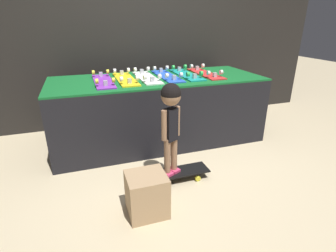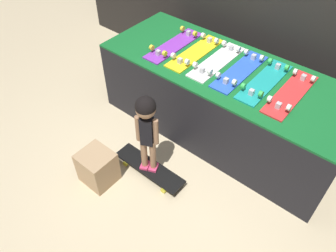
{
  "view_description": "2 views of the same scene",
  "coord_description": "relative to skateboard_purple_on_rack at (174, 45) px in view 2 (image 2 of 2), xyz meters",
  "views": [
    {
      "loc": [
        -0.87,
        -2.41,
        1.44
      ],
      "look_at": [
        -0.13,
        -0.2,
        0.49
      ],
      "focal_mm": 28.0,
      "sensor_mm": 36.0,
      "label": 1
    },
    {
      "loc": [
        1.22,
        -1.79,
        2.58
      ],
      "look_at": [
        -0.15,
        -0.14,
        0.46
      ],
      "focal_mm": 35.0,
      "sensor_mm": 36.0,
      "label": 2
    }
  ],
  "objects": [
    {
      "name": "ground_plane",
      "position": [
        0.63,
        -0.54,
        -0.81
      ],
      "size": [
        16.0,
        16.0,
        0.0
      ],
      "primitive_type": "plane",
      "color": "beige"
    },
    {
      "name": "skateboard_blue_on_rack",
      "position": [
        0.76,
        0.04,
        0.0
      ],
      "size": [
        0.2,
        0.75,
        0.09
      ],
      "color": "blue",
      "rests_on": "display_rack"
    },
    {
      "name": "skateboard_yellow_on_rack",
      "position": [
        0.25,
        0.03,
        0.0
      ],
      "size": [
        0.2,
        0.75,
        0.09
      ],
      "color": "yellow",
      "rests_on": "display_rack"
    },
    {
      "name": "skateboard_teal_on_rack",
      "position": [
        1.01,
        0.04,
        0.0
      ],
      "size": [
        0.2,
        0.75,
        0.09
      ],
      "color": "teal",
      "rests_on": "display_rack"
    },
    {
      "name": "skateboard_white_on_rack",
      "position": [
        0.5,
        0.03,
        0.0
      ],
      "size": [
        0.2,
        0.75,
        0.09
      ],
      "color": "white",
      "rests_on": "display_rack"
    },
    {
      "name": "skateboard_on_floor",
      "position": [
        0.46,
        -0.94,
        -0.74
      ],
      "size": [
        0.75,
        0.19,
        0.09
      ],
      "color": "black",
      "rests_on": "ground_plane"
    },
    {
      "name": "skateboard_purple_on_rack",
      "position": [
        0.0,
        0.0,
        0.0
      ],
      "size": [
        0.2,
        0.75,
        0.09
      ],
      "color": "purple",
      "rests_on": "display_rack"
    },
    {
      "name": "display_rack",
      "position": [
        0.63,
        0.01,
        -0.41
      ],
      "size": [
        2.49,
        0.98,
        0.79
      ],
      "color": "black",
      "rests_on": "ground_plane"
    },
    {
      "name": "storage_box",
      "position": [
        0.14,
        -1.29,
        -0.64
      ],
      "size": [
        0.3,
        0.28,
        0.34
      ],
      "color": "tan",
      "rests_on": "ground_plane"
    },
    {
      "name": "skateboard_red_on_rack",
      "position": [
        1.26,
        0.03,
        0.0
      ],
      "size": [
        0.2,
        0.75,
        0.09
      ],
      "color": "red",
      "rests_on": "display_rack"
    },
    {
      "name": "child",
      "position": [
        0.46,
        -0.94,
        -0.12
      ],
      "size": [
        0.19,
        0.17,
        0.86
      ],
      "rotation": [
        0.0,
        0.0,
        0.42
      ],
      "color": "#E03D6B",
      "rests_on": "skateboard_on_floor"
    }
  ]
}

